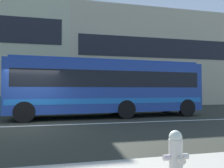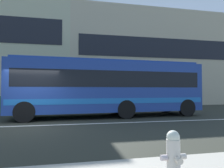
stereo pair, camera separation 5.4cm
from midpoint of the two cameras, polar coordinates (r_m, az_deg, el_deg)
ground_plane at (r=9.66m, az=-22.34°, el=-10.73°), size 160.00×160.00×0.00m
lane_centre_line at (r=9.66m, az=-22.34°, el=-10.70°), size 60.00×0.16×0.01m
hedge_row_far at (r=15.72m, az=-18.66°, el=-5.20°), size 13.98×1.10×1.12m
apartment_block_right at (r=26.55m, az=9.33°, el=5.79°), size 19.08×10.79×10.02m
transit_bus at (r=12.05m, az=-1.01°, el=-0.59°), size 11.00×3.16×3.22m
fire_hydrant at (r=3.53m, az=16.85°, el=-18.73°), size 0.41×0.36×0.75m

